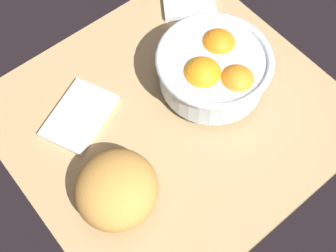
% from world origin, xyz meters
% --- Properties ---
extents(ground_plane, '(0.65, 0.61, 0.03)m').
position_xyz_m(ground_plane, '(0.00, 0.00, -0.01)').
color(ground_plane, tan).
extents(fruit_bowl, '(0.23, 0.23, 0.11)m').
position_xyz_m(fruit_bowl, '(0.11, -0.00, 0.06)').
color(fruit_bowl, silver).
rests_on(fruit_bowl, ground).
extents(bread_loaf, '(0.21, 0.21, 0.10)m').
position_xyz_m(bread_loaf, '(-0.19, -0.08, 0.05)').
color(bread_loaf, '#C58B3E').
rests_on(bread_loaf, ground).
extents(napkin_folded, '(0.18, 0.16, 0.01)m').
position_xyz_m(napkin_folded, '(-0.15, 0.11, 0.01)').
color(napkin_folded, silver).
rests_on(napkin_folded, ground).
extents(napkin_spare, '(0.15, 0.14, 0.02)m').
position_xyz_m(napkin_spare, '(0.22, 0.20, 0.01)').
color(napkin_spare, silver).
rests_on(napkin_spare, ground).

